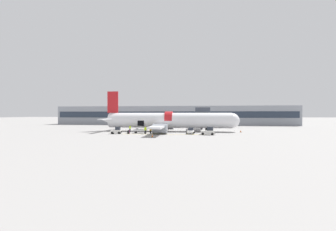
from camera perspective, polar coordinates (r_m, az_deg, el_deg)
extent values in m
plane|color=gray|center=(51.39, -3.27, -4.80)|extent=(500.00, 500.00, 0.00)
cube|color=yellow|center=(47.39, -0.82, -5.23)|extent=(20.10, 1.20, 0.01)
cube|color=gray|center=(92.87, 1.35, 0.02)|extent=(102.68, 13.38, 8.05)
cube|color=#232D3D|center=(86.16, 0.91, 0.26)|extent=(100.63, 0.16, 2.58)
cylinder|color=#4C4C51|center=(63.47, 9.33, -2.42)|extent=(0.60, 0.60, 3.07)
cube|color=silver|center=(63.40, 9.33, 0.38)|extent=(3.11, 12.13, 3.11)
cube|color=#333842|center=(57.94, 9.55, 0.37)|extent=(4.05, 1.60, 3.74)
cylinder|color=silver|center=(55.65, 0.25, -1.36)|extent=(33.16, 4.08, 4.08)
sphere|color=silver|center=(56.17, 17.30, -1.36)|extent=(3.88, 3.88, 3.88)
cone|color=silver|center=(59.90, -15.71, -1.25)|extent=(4.69, 3.76, 3.76)
cylinder|color=red|center=(55.60, 0.25, -0.98)|extent=(1.99, 4.09, 4.09)
cube|color=red|center=(59.67, -15.04, 3.59)|extent=(3.06, 0.28, 5.99)
cube|color=silver|center=(55.90, -16.64, -0.95)|extent=(1.18, 8.08, 0.20)
cube|color=silver|center=(63.38, -13.71, -0.78)|extent=(1.18, 8.08, 0.20)
cube|color=silver|center=(48.15, -2.41, -2.97)|extent=(2.80, 14.42, 0.40)
cube|color=silver|center=(63.61, -0.11, -2.15)|extent=(2.80, 14.42, 0.40)
cylinder|color=gray|center=(47.88, -2.23, -3.74)|extent=(3.33, 2.34, 2.34)
cylinder|color=gray|center=(63.89, 0.10, -2.69)|extent=(3.33, 2.34, 2.34)
cube|color=black|center=(55.04, -7.57, -2.12)|extent=(1.70, 0.12, 1.40)
cylinder|color=#56565B|center=(55.47, 10.87, -3.11)|extent=(0.22, 0.22, 1.32)
sphere|color=black|center=(55.52, 10.87, -3.79)|extent=(1.21, 1.21, 1.21)
cylinder|color=#56565B|center=(53.52, -3.63, -3.23)|extent=(0.22, 0.22, 1.32)
sphere|color=black|center=(53.57, -3.63, -3.94)|extent=(1.21, 1.21, 1.21)
cylinder|color=#56565B|center=(58.91, -2.64, -2.90)|extent=(0.22, 0.22, 1.32)
sphere|color=black|center=(58.95, -2.64, -3.54)|extent=(1.21, 1.21, 1.21)
cube|color=silver|center=(50.27, -14.16, -4.26)|extent=(2.45, 1.49, 0.68)
cube|color=#232833|center=(50.12, -13.71, -3.45)|extent=(1.16, 1.16, 0.75)
cube|color=black|center=(49.99, -12.81, -4.44)|extent=(0.25, 1.11, 0.34)
sphere|color=black|center=(49.54, -13.45, -4.68)|extent=(0.56, 0.56, 0.56)
sphere|color=black|center=(50.67, -13.13, -4.56)|extent=(0.56, 0.56, 0.56)
sphere|color=black|center=(49.94, -15.21, -4.64)|extent=(0.56, 0.56, 0.56)
sphere|color=black|center=(51.06, -14.86, -4.53)|extent=(0.56, 0.56, 0.56)
cube|color=white|center=(48.89, 6.31, -4.47)|extent=(1.66, 3.25, 0.53)
cube|color=#232833|center=(49.38, 6.38, -3.74)|extent=(1.29, 1.51, 0.63)
cube|color=black|center=(50.49, 6.51, -4.44)|extent=(1.23, 0.24, 0.27)
sphere|color=black|center=(49.89, 7.18, -4.63)|extent=(0.56, 0.56, 0.56)
sphere|color=black|center=(50.03, 5.70, -4.62)|extent=(0.56, 0.56, 0.56)
sphere|color=black|center=(47.79, 6.94, -4.86)|extent=(0.56, 0.56, 0.56)
sphere|color=black|center=(47.93, 5.40, -4.84)|extent=(0.56, 0.56, 0.56)
cube|color=silver|center=(47.19, 10.92, -4.52)|extent=(3.15, 1.66, 0.75)
cube|color=#232833|center=(47.13, 11.57, -3.58)|extent=(1.46, 1.32, 0.81)
cube|color=black|center=(47.22, 12.84, -4.70)|extent=(0.22, 1.29, 0.37)
sphere|color=black|center=(46.55, 12.20, -5.00)|extent=(0.56, 0.56, 0.56)
sphere|color=black|center=(47.90, 12.17, -4.85)|extent=(0.56, 0.56, 0.56)
sphere|color=black|center=(46.56, 9.63, -5.00)|extent=(0.56, 0.56, 0.56)
sphere|color=black|center=(47.92, 9.68, -4.84)|extent=(0.56, 0.56, 0.56)
cube|color=silver|center=(51.03, -7.59, -4.17)|extent=(3.52, 2.11, 0.05)
cube|color=silver|center=(50.83, -5.76, -3.96)|extent=(0.27, 1.71, 0.35)
cube|color=silver|center=(50.19, -7.72, -4.02)|extent=(3.24, 0.46, 0.35)
cube|color=silver|center=(51.83, -7.48, -3.88)|extent=(3.24, 0.46, 0.35)
cube|color=#333338|center=(50.82, -5.22, -4.47)|extent=(0.90, 0.19, 0.06)
sphere|color=black|center=(50.07, -6.40, -4.71)|extent=(0.40, 0.40, 0.40)
sphere|color=black|center=(51.77, -6.19, -4.54)|extent=(0.40, 0.40, 0.40)
sphere|color=black|center=(50.38, -9.04, -4.68)|extent=(0.40, 0.40, 0.40)
sphere|color=black|center=(52.07, -8.75, -4.51)|extent=(0.40, 0.40, 0.40)
cube|color=black|center=(51.03, -8.51, -3.85)|extent=(0.45, 0.24, 0.52)
cube|color=#14472D|center=(51.36, -7.97, -3.95)|extent=(0.38, 0.22, 0.29)
cube|color=#1E2347|center=(51.35, -7.50, -3.91)|extent=(0.52, 0.31, 0.36)
cube|color=olive|center=(51.09, -7.10, -3.92)|extent=(0.45, 0.27, 0.38)
cylinder|color=black|center=(53.06, -2.58, -4.23)|extent=(0.30, 0.30, 0.75)
cylinder|color=orange|center=(53.01, -2.58, -3.51)|extent=(0.38, 0.38, 0.59)
sphere|color=tan|center=(52.99, -2.58, -3.08)|extent=(0.21, 0.21, 0.21)
cylinder|color=orange|center=(53.00, -2.35, -3.58)|extent=(0.12, 0.12, 0.54)
cylinder|color=orange|center=(53.03, -2.80, -3.58)|extent=(0.12, 0.12, 0.54)
cylinder|color=black|center=(48.32, -6.30, -4.61)|extent=(0.42, 0.42, 0.87)
cylinder|color=#B7E019|center=(48.26, -6.30, -3.69)|extent=(0.54, 0.54, 0.69)
sphere|color=#9E7556|center=(48.23, -6.30, -3.14)|extent=(0.24, 0.24, 0.24)
cylinder|color=#B7E019|center=(48.41, -6.53, -3.76)|extent=(0.17, 0.17, 0.63)
cylinder|color=#B7E019|center=(48.12, -6.07, -3.79)|extent=(0.17, 0.17, 0.63)
cylinder|color=#1E2338|center=(53.01, -4.24, -4.19)|extent=(0.40, 0.40, 0.82)
cylinder|color=orange|center=(52.96, -4.24, -3.40)|extent=(0.52, 0.52, 0.65)
sphere|color=brown|center=(52.93, -4.24, -2.92)|extent=(0.23, 0.23, 0.23)
cylinder|color=orange|center=(52.78, -4.40, -3.49)|extent=(0.16, 0.16, 0.60)
cylinder|color=orange|center=(53.14, -4.09, -3.46)|extent=(0.16, 0.16, 0.60)
cylinder|color=black|center=(49.22, -4.84, -4.57)|extent=(0.34, 0.34, 0.77)
cylinder|color=orange|center=(49.17, -4.84, -3.77)|extent=(0.44, 0.44, 0.61)
sphere|color=brown|center=(49.14, -4.84, -3.29)|extent=(0.21, 0.21, 0.21)
cylinder|color=orange|center=(49.18, -4.59, -3.85)|extent=(0.14, 0.14, 0.56)
cylinder|color=orange|center=(49.16, -5.09, -3.85)|extent=(0.14, 0.14, 0.56)
cylinder|color=black|center=(54.37, -10.49, -4.07)|extent=(0.34, 0.34, 0.84)
cylinder|color=#B7E019|center=(54.32, -10.50, -3.29)|extent=(0.43, 0.43, 0.66)
sphere|color=brown|center=(54.29, -10.50, -2.82)|extent=(0.23, 0.23, 0.23)
cylinder|color=#B7E019|center=(54.55, -10.45, -3.35)|extent=(0.14, 0.14, 0.60)
cylinder|color=#B7E019|center=(54.09, -10.54, -3.38)|extent=(0.14, 0.14, 0.60)
cube|color=black|center=(49.33, -10.93, -4.59)|extent=(0.56, 0.34, 0.74)
cube|color=black|center=(49.29, -10.93, -4.10)|extent=(0.34, 0.15, 0.12)
cube|color=#721951|center=(50.19, -10.81, -4.50)|extent=(0.50, 0.42, 0.74)
cube|color=black|center=(50.15, -10.81, -4.01)|extent=(0.26, 0.16, 0.12)
cube|color=black|center=(55.94, 19.50, -4.38)|extent=(0.50, 0.50, 0.03)
cone|color=orange|center=(55.92, 19.50, -4.05)|extent=(0.37, 0.37, 0.67)
cylinder|color=white|center=(55.91, 19.50, -4.02)|extent=(0.21, 0.21, 0.08)
cube|color=black|center=(41.67, -4.41, -6.00)|extent=(0.50, 0.50, 0.03)
cone|color=orange|center=(41.64, -4.41, -5.58)|extent=(0.37, 0.37, 0.63)
cylinder|color=white|center=(41.64, -4.41, -5.54)|extent=(0.21, 0.21, 0.08)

